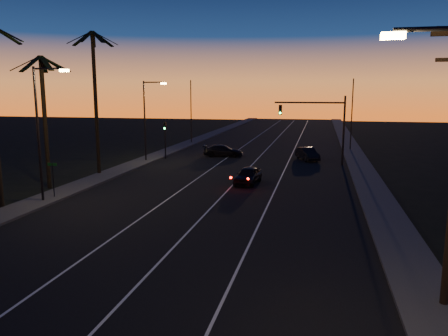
% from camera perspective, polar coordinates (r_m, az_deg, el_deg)
% --- Properties ---
extents(road, '(20.00, 170.00, 0.01)m').
position_cam_1_polar(road, '(36.89, 0.96, -1.61)').
color(road, black).
rests_on(road, ground).
extents(sidewalk_left, '(2.40, 170.00, 0.16)m').
position_cam_1_polar(sidewalk_left, '(40.57, -14.73, -0.77)').
color(sidewalk_left, '#383836').
rests_on(sidewalk_left, ground).
extents(sidewalk_right, '(2.40, 170.00, 0.16)m').
position_cam_1_polar(sidewalk_right, '(36.39, 18.53, -2.18)').
color(sidewalk_right, '#383836').
rests_on(sidewalk_right, ground).
extents(lane_stripe_left, '(0.12, 160.00, 0.01)m').
position_cam_1_polar(lane_stripe_left, '(37.58, -3.52, -1.39)').
color(lane_stripe_left, silver).
rests_on(lane_stripe_left, road).
extents(lane_stripe_mid, '(0.12, 160.00, 0.01)m').
position_cam_1_polar(lane_stripe_mid, '(36.79, 1.73, -1.63)').
color(lane_stripe_mid, silver).
rests_on(lane_stripe_mid, road).
extents(lane_stripe_right, '(0.12, 160.00, 0.01)m').
position_cam_1_polar(lane_stripe_right, '(36.32, 7.16, -1.85)').
color(lane_stripe_right, silver).
rests_on(lane_stripe_right, road).
extents(palm_mid, '(4.25, 4.16, 10.03)m').
position_cam_1_polar(palm_mid, '(35.81, -22.45, 7.37)').
color(palm_mid, black).
rests_on(palm_mid, ground).
extents(palm_far, '(4.25, 4.16, 12.53)m').
position_cam_1_polar(palm_far, '(40.37, -16.49, 9.85)').
color(palm_far, black).
rests_on(palm_far, ground).
extents(streetlight_left_near, '(2.55, 0.26, 9.00)m').
position_cam_1_polar(streetlight_left_near, '(31.15, -22.74, 5.36)').
color(streetlight_left_near, black).
rests_on(streetlight_left_near, ground).
extents(streetlight_left_far, '(2.55, 0.26, 8.50)m').
position_cam_1_polar(streetlight_left_far, '(47.01, -9.98, 6.95)').
color(streetlight_left_far, black).
rests_on(streetlight_left_far, ground).
extents(street_sign, '(0.70, 0.06, 2.60)m').
position_cam_1_polar(street_sign, '(32.47, -21.44, -0.94)').
color(street_sign, black).
rests_on(street_sign, ground).
extents(signal_mast, '(7.10, 0.41, 7.00)m').
position_cam_1_polar(signal_mast, '(45.48, 12.45, 6.42)').
color(signal_mast, black).
rests_on(signal_mast, ground).
extents(signal_post, '(0.28, 0.37, 4.20)m').
position_cam_1_polar(signal_post, '(48.58, -7.72, 4.54)').
color(signal_post, black).
rests_on(signal_post, ground).
extents(far_pole_left, '(0.14, 0.14, 9.00)m').
position_cam_1_polar(far_pole_left, '(63.16, -4.33, 7.30)').
color(far_pole_left, black).
rests_on(far_pole_left, ground).
extents(far_pole_right, '(0.14, 0.14, 9.00)m').
position_cam_1_polar(far_pole_right, '(57.61, 16.35, 6.67)').
color(far_pole_right, black).
rests_on(far_pole_right, ground).
extents(lead_car, '(2.07, 4.63, 1.37)m').
position_cam_1_polar(lead_car, '(35.45, 3.15, -0.96)').
color(lead_car, black).
rests_on(lead_car, road).
extents(right_car, '(2.90, 4.37, 1.36)m').
position_cam_1_polar(right_car, '(48.48, 10.84, 1.82)').
color(right_car, black).
rests_on(right_car, road).
extents(cross_car, '(4.73, 2.31, 1.32)m').
position_cam_1_polar(cross_car, '(50.34, -0.13, 2.28)').
color(cross_car, black).
rests_on(cross_car, road).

